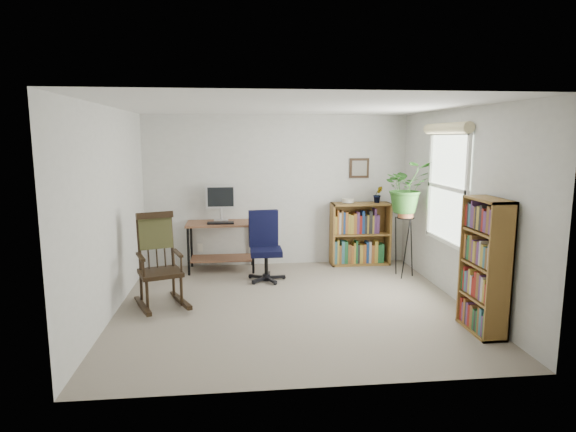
{
  "coord_description": "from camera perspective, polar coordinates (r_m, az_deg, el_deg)",
  "views": [
    {
      "loc": [
        -0.65,
        -5.65,
        2.05
      ],
      "look_at": [
        0.0,
        0.4,
        1.05
      ],
      "focal_mm": 30.0,
      "sensor_mm": 36.0,
      "label": 1
    }
  ],
  "objects": [
    {
      "name": "window",
      "position": [
        6.57,
        18.3,
        3.18
      ],
      "size": [
        0.12,
        1.2,
        1.5
      ],
      "primitive_type": null,
      "color": "white",
      "rests_on": "wall_right"
    },
    {
      "name": "floor",
      "position": [
        6.04,
        0.41,
        -10.49
      ],
      "size": [
        4.2,
        4.0,
        0.0
      ],
      "primitive_type": "cube",
      "color": "gray",
      "rests_on": "ground"
    },
    {
      "name": "wall_left",
      "position": [
        5.89,
        -20.31,
        0.46
      ],
      "size": [
        0.0,
        4.0,
        2.4
      ],
      "primitive_type": "cube",
      "color": "silver",
      "rests_on": "ground"
    },
    {
      "name": "tall_bookshelf",
      "position": [
        5.46,
        22.29,
        -5.52
      ],
      "size": [
        0.27,
        0.63,
        1.43
      ],
      "primitive_type": null,
      "color": "olive",
      "rests_on": "floor"
    },
    {
      "name": "office_chair",
      "position": [
        6.9,
        -2.61,
        -3.58
      ],
      "size": [
        0.62,
        0.62,
        1.02
      ],
      "primitive_type": null,
      "rotation": [
        0.0,
        0.0,
        0.12
      ],
      "color": "black",
      "rests_on": "floor"
    },
    {
      "name": "wall_back",
      "position": [
        7.72,
        -1.27,
        3.01
      ],
      "size": [
        4.2,
        0.0,
        2.4
      ],
      "primitive_type": "cube",
      "color": "silver",
      "rests_on": "ground"
    },
    {
      "name": "desk",
      "position": [
        7.54,
        -7.89,
        -3.58
      ],
      "size": [
        1.05,
        0.58,
        0.75
      ],
      "primitive_type": null,
      "color": "brown",
      "rests_on": "floor"
    },
    {
      "name": "ceiling",
      "position": [
        5.7,
        0.44,
        12.86
      ],
      "size": [
        4.2,
        4.0,
        0.0
      ],
      "primitive_type": "cube",
      "color": "silver",
      "rests_on": "ground"
    },
    {
      "name": "monitor",
      "position": [
        7.56,
        -7.97,
        1.52
      ],
      "size": [
        0.46,
        0.16,
        0.56
      ],
      "primitive_type": null,
      "color": "silver",
      "rests_on": "desk"
    },
    {
      "name": "framed_picture",
      "position": [
        7.89,
        8.46,
        5.63
      ],
      "size": [
        0.32,
        0.04,
        0.32
      ],
      "primitive_type": null,
      "color": "black",
      "rests_on": "wall_back"
    },
    {
      "name": "plant_stand",
      "position": [
        7.3,
        13.64,
        -3.04
      ],
      "size": [
        0.34,
        0.34,
        1.04
      ],
      "primitive_type": null,
      "rotation": [
        0.0,
        0.0,
        -0.2
      ],
      "color": "black",
      "rests_on": "floor"
    },
    {
      "name": "rocking_chair",
      "position": [
        6.03,
        -14.95,
        -5.07
      ],
      "size": [
        0.91,
        1.15,
        1.16
      ],
      "primitive_type": null,
      "rotation": [
        0.0,
        0.0,
        0.35
      ],
      "color": "black",
      "rests_on": "floor"
    },
    {
      "name": "keyboard",
      "position": [
        7.34,
        -7.99,
        -0.82
      ],
      "size": [
        0.4,
        0.15,
        0.02
      ],
      "primitive_type": "cube",
      "color": "black",
      "rests_on": "desk"
    },
    {
      "name": "potted_plant_small",
      "position": [
        7.87,
        10.6,
        1.96
      ],
      "size": [
        0.13,
        0.24,
        0.11
      ],
      "primitive_type": "imported",
      "color": "#2B6021",
      "rests_on": "low_bookshelf"
    },
    {
      "name": "wall_front",
      "position": [
        3.8,
        3.87,
        -3.58
      ],
      "size": [
        4.2,
        0.0,
        2.4
      ],
      "primitive_type": "cube",
      "color": "silver",
      "rests_on": "ground"
    },
    {
      "name": "wall_right",
      "position": [
        6.34,
        19.65,
        1.09
      ],
      "size": [
        0.0,
        4.0,
        2.4
      ],
      "primitive_type": "cube",
      "color": "silver",
      "rests_on": "ground"
    },
    {
      "name": "low_bookshelf",
      "position": [
        7.88,
        8.55,
        -2.1
      ],
      "size": [
        0.95,
        0.32,
        1.01
      ],
      "primitive_type": null,
      "color": "olive",
      "rests_on": "floor"
    },
    {
      "name": "spider_plant",
      "position": [
        7.15,
        14.0,
        6.2
      ],
      "size": [
        1.69,
        1.88,
        1.47
      ],
      "primitive_type": "imported",
      "color": "#2B6021",
      "rests_on": "plant_stand"
    }
  ]
}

